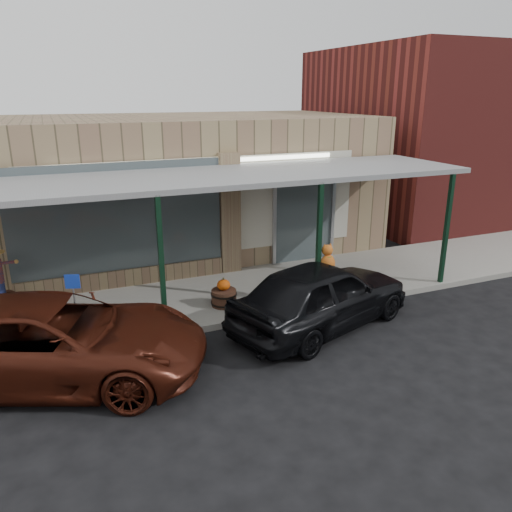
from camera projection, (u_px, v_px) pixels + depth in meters
name	position (u px, v px, depth m)	size (l,w,h in m)	color
ground	(287.00, 369.00, 9.27)	(120.00, 120.00, 0.00)	black
sidewalk	(224.00, 296.00, 12.41)	(40.00, 3.20, 0.15)	gray
storefront	(176.00, 185.00, 15.79)	(12.00, 6.25, 4.20)	#937F5A
awning	(222.00, 178.00, 11.46)	(12.00, 3.00, 3.04)	gray
block_buildings_near	(224.00, 127.00, 16.90)	(61.00, 8.00, 8.00)	maroon
barrel_scarecrow	(0.00, 290.00, 11.24)	(0.87, 0.77, 1.51)	#492C1D
barrel_pumpkin	(224.00, 296.00, 11.59)	(0.73, 0.73, 0.69)	#492C1D
handicap_sign	(74.00, 298.00, 9.78)	(0.28, 0.11, 1.39)	gray
parked_sedan	(322.00, 295.00, 10.71)	(4.74, 3.09, 1.62)	black
car_maroon	(55.00, 340.00, 8.77)	(2.45, 5.31, 1.48)	#47190E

